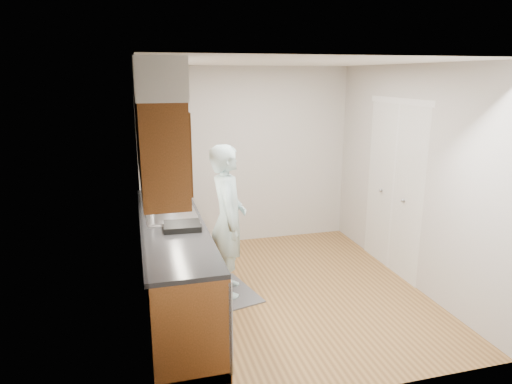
# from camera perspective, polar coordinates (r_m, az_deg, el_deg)

# --- Properties ---
(floor) EXTENTS (3.50, 3.50, 0.00)m
(floor) POSITION_cam_1_polar(r_m,az_deg,el_deg) (5.29, 3.53, -12.32)
(floor) COLOR olive
(floor) RESTS_ON ground
(ceiling) EXTENTS (3.50, 3.50, 0.00)m
(ceiling) POSITION_cam_1_polar(r_m,az_deg,el_deg) (4.72, 4.01, 15.88)
(ceiling) COLOR white
(ceiling) RESTS_ON wall_left
(wall_left) EXTENTS (0.02, 3.50, 2.50)m
(wall_left) POSITION_cam_1_polar(r_m,az_deg,el_deg) (4.61, -14.20, -0.19)
(wall_left) COLOR #B8B4AD
(wall_left) RESTS_ON floor
(wall_right) EXTENTS (0.02, 3.50, 2.50)m
(wall_right) POSITION_cam_1_polar(r_m,az_deg,el_deg) (5.52, 18.68, 1.87)
(wall_right) COLOR #B8B4AD
(wall_right) RESTS_ON floor
(wall_back) EXTENTS (3.00, 0.02, 2.50)m
(wall_back) POSITION_cam_1_polar(r_m,az_deg,el_deg) (6.50, -1.22, 4.44)
(wall_back) COLOR #B8B4AD
(wall_back) RESTS_ON floor
(counter) EXTENTS (0.64, 2.80, 1.30)m
(counter) POSITION_cam_1_polar(r_m,az_deg,el_deg) (4.86, -10.07, -8.67)
(counter) COLOR brown
(counter) RESTS_ON floor
(upper_cabinets) EXTENTS (0.47, 2.80, 1.21)m
(upper_cabinets) POSITION_cam_1_polar(r_m,az_deg,el_deg) (4.54, -12.61, 8.67)
(upper_cabinets) COLOR brown
(upper_cabinets) RESTS_ON wall_left
(closet_door) EXTENTS (0.02, 1.22, 2.05)m
(closet_door) POSITION_cam_1_polar(r_m,az_deg,el_deg) (5.80, 16.79, 0.33)
(closet_door) COLOR white
(closet_door) RESTS_ON wall_right
(floor_mat) EXTENTS (0.67, 0.91, 0.02)m
(floor_mat) POSITION_cam_1_polar(r_m,az_deg,el_deg) (5.27, -3.37, -12.30)
(floor_mat) COLOR slate
(floor_mat) RESTS_ON floor
(person) EXTENTS (0.55, 0.73, 1.89)m
(person) POSITION_cam_1_polar(r_m,az_deg,el_deg) (4.92, -3.53, -2.37)
(person) COLOR #A3C4C6
(person) RESTS_ON floor_mat
(soap_bottle_a) EXTENTS (0.12, 0.12, 0.30)m
(soap_bottle_a) POSITION_cam_1_polar(r_m,az_deg,el_deg) (5.29, -10.76, 0.07)
(soap_bottle_a) COLOR #B7BEC7
(soap_bottle_a) RESTS_ON counter
(soap_bottle_b) EXTENTS (0.11, 0.11, 0.17)m
(soap_bottle_b) POSITION_cam_1_polar(r_m,az_deg,el_deg) (5.33, -8.91, -0.45)
(soap_bottle_b) COLOR #B7BEC7
(soap_bottle_b) RESTS_ON counter
(soap_bottle_c) EXTENTS (0.20, 0.20, 0.19)m
(soap_bottle_c) POSITION_cam_1_polar(r_m,az_deg,el_deg) (5.43, -11.33, -0.19)
(soap_bottle_c) COLOR #B7BEC7
(soap_bottle_c) RESTS_ON counter
(soda_can) EXTENTS (0.07, 0.07, 0.11)m
(soda_can) POSITION_cam_1_polar(r_m,az_deg,el_deg) (5.25, -8.91, -1.02)
(soda_can) COLOR red
(soda_can) RESTS_ON counter
(steel_can) EXTENTS (0.08, 0.08, 0.12)m
(steel_can) POSITION_cam_1_polar(r_m,az_deg,el_deg) (5.41, -9.97, -0.56)
(steel_can) COLOR #A5A5AA
(steel_can) RESTS_ON counter
(dish_rack) EXTENTS (0.37, 0.31, 0.06)m
(dish_rack) POSITION_cam_1_polar(r_m,az_deg,el_deg) (4.45, -9.21, -4.23)
(dish_rack) COLOR black
(dish_rack) RESTS_ON counter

